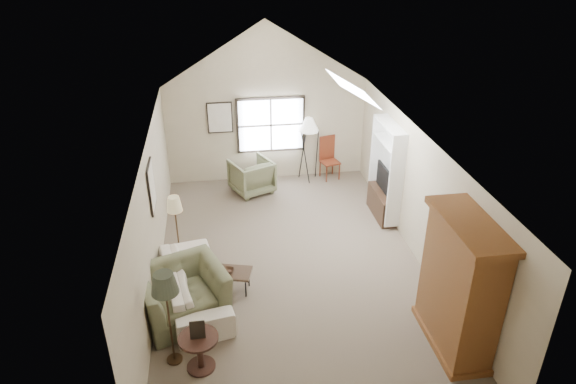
{
  "coord_description": "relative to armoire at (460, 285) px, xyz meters",
  "views": [
    {
      "loc": [
        -1.27,
        -8.09,
        5.87
      ],
      "look_at": [
        0.0,
        0.4,
        1.4
      ],
      "focal_mm": 32.0,
      "sensor_mm": 36.0,
      "label": 1
    }
  ],
  "objects": [
    {
      "name": "armchair_far",
      "position": [
        -2.66,
        5.63,
        -0.68
      ],
      "size": [
        1.2,
        1.21,
        0.84
      ],
      "primitive_type": "imported",
      "rotation": [
        0.0,
        0.0,
        3.56
      ],
      "color": "#686B4A",
      "rests_on": "ground"
    },
    {
      "name": "tripod_lamp",
      "position": [
        -1.16,
        6.1,
        -0.25
      ],
      "size": [
        0.63,
        0.63,
        1.71
      ],
      "primitive_type": null,
      "rotation": [
        0.0,
        0.0,
        0.33
      ],
      "color": "white",
      "rests_on": "ground"
    },
    {
      "name": "armchair_near",
      "position": [
        -4.19,
        1.25,
        -0.65
      ],
      "size": [
        1.72,
        1.61,
        0.9
      ],
      "primitive_type": "imported",
      "rotation": [
        0.0,
        0.0,
        0.36
      ],
      "color": "#6B6F4E",
      "rests_on": "ground"
    },
    {
      "name": "bowl",
      "position": [
        -3.4,
        1.81,
        -0.67
      ],
      "size": [
        0.24,
        0.24,
        0.05
      ],
      "primitive_type": "imported",
      "rotation": [
        0.0,
        0.0,
        -0.27
      ],
      "color": "#3A2117",
      "rests_on": "coffee_table"
    },
    {
      "name": "sofa",
      "position": [
        -4.01,
        1.64,
        -0.76
      ],
      "size": [
        1.33,
        2.48,
        0.69
      ],
      "primitive_type": "imported",
      "rotation": [
        0.0,
        0.0,
        1.75
      ],
      "color": "white",
      "rests_on": "ground"
    },
    {
      "name": "coffee_table",
      "position": [
        -3.4,
        1.81,
        -0.9
      ],
      "size": [
        0.89,
        0.64,
        0.41
      ],
      "primitive_type": "cube",
      "rotation": [
        0.0,
        0.0,
        -0.27
      ],
      "color": "#372516",
      "rests_on": "ground"
    },
    {
      "name": "skylight",
      "position": [
        -0.88,
        3.3,
        2.12
      ],
      "size": [
        0.8,
        1.2,
        0.52
      ],
      "primitive_type": null,
      "color": "white",
      "rests_on": "room_shell"
    },
    {
      "name": "dark_lamp",
      "position": [
        -4.31,
        0.24,
        -0.28
      ],
      "size": [
        0.46,
        0.46,
        1.64
      ],
      "primitive_type": null,
      "rotation": [
        0.0,
        0.0,
        0.18
      ],
      "color": "#24281C",
      "rests_on": "ground"
    },
    {
      "name": "side_chair",
      "position": [
        -0.59,
        6.1,
        -0.55
      ],
      "size": [
        0.53,
        0.53,
        1.11
      ],
      "primitive_type": "cube",
      "rotation": [
        0.0,
        0.0,
        0.26
      ],
      "color": "maroon",
      "rests_on": "ground"
    },
    {
      "name": "armoire",
      "position": [
        0.0,
        0.0,
        0.0
      ],
      "size": [
        0.6,
        1.5,
        2.2
      ],
      "primitive_type": "cube",
      "color": "brown",
      "rests_on": "ground"
    },
    {
      "name": "room_shell",
      "position": [
        -2.18,
        2.4,
        2.11
      ],
      "size": [
        5.01,
        8.01,
        4.0
      ],
      "color": "brown",
      "rests_on": "ground"
    },
    {
      "name": "window",
      "position": [
        -2.08,
        6.36,
        0.35
      ],
      "size": [
        1.72,
        0.08,
        1.42
      ],
      "primitive_type": "cube",
      "color": "black",
      "rests_on": "room_shell"
    },
    {
      "name": "tv_panel",
      "position": [
        0.14,
        4.0,
        -0.18
      ],
      "size": [
        0.05,
        0.9,
        0.55
      ],
      "primitive_type": "cube",
      "color": "black",
      "rests_on": "media_console"
    },
    {
      "name": "tv_alcove",
      "position": [
        0.16,
        4.0,
        0.05
      ],
      "size": [
        0.32,
        1.3,
        2.1
      ],
      "primitive_type": "cube",
      "color": "white",
      "rests_on": "ground"
    },
    {
      "name": "wall_art",
      "position": [
        -4.06,
        4.34,
        0.63
      ],
      "size": [
        1.97,
        3.71,
        0.88
      ],
      "color": "black",
      "rests_on": "room_shell"
    },
    {
      "name": "tan_lamp",
      "position": [
        -4.31,
        2.84,
        -0.36
      ],
      "size": [
        0.34,
        0.34,
        1.47
      ],
      "primitive_type": null,
      "rotation": [
        0.0,
        0.0,
        0.18
      ],
      "color": "tan",
      "rests_on": "ground"
    },
    {
      "name": "side_table",
      "position": [
        -3.91,
        0.04,
        -0.81
      ],
      "size": [
        0.69,
        0.69,
        0.59
      ],
      "primitive_type": "cylinder",
      "rotation": [
        0.0,
        0.0,
        0.18
      ],
      "color": "#361D16",
      "rests_on": "ground"
    },
    {
      "name": "media_console",
      "position": [
        0.14,
        4.0,
        -0.8
      ],
      "size": [
        0.34,
        1.18,
        0.6
      ],
      "primitive_type": "cube",
      "color": "#382316",
      "rests_on": "ground"
    }
  ]
}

